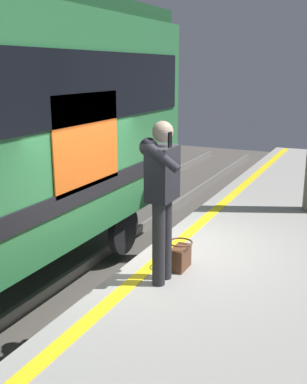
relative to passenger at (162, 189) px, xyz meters
name	(u,v)px	position (x,y,z in m)	size (l,w,h in m)	color
ground_plane	(145,314)	(-0.73, -0.57, -1.98)	(26.46, 26.46, 0.00)	#4C4742
platform	(304,317)	(-0.73, 1.47, -1.52)	(17.64, 4.07, 0.93)	gray
safety_line	(166,253)	(-0.73, -0.27, -1.05)	(17.29, 0.16, 0.01)	yellow
track_rail_near	(54,287)	(-0.73, -2.07, -1.90)	(22.93, 0.08, 0.16)	slate
passenger	(162,189)	(0.00, 0.00, 0.00)	(0.57, 0.55, 1.77)	#262628
handbag	(180,256)	(-0.39, 0.07, -0.90)	(0.32, 0.29, 0.34)	#59331E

